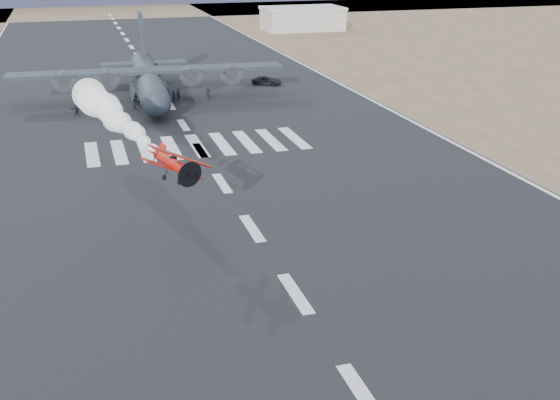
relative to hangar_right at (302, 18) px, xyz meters
name	(u,v)px	position (x,y,z in m)	size (l,w,h in m)	color
ground	(364,396)	(-46.00, -150.00, -3.01)	(500.00, 500.00, 0.00)	black
scrub_far	(105,7)	(-46.00, 80.00, -3.01)	(500.00, 80.00, 0.00)	brown
runway_markings	(183,125)	(-46.00, -90.00, -3.00)	(60.00, 260.00, 0.01)	silver
hangar_right	(302,18)	(0.00, 0.00, 0.00)	(20.50, 12.50, 5.90)	#ACA698
aerobatic_biplane	(174,164)	(-52.46, -127.41, 3.72)	(5.22, 5.30, 3.79)	#AD140B
smoke_trail	(101,104)	(-56.77, -105.91, 3.90)	(6.93, 26.10, 3.61)	white
transport_aircraft	(148,79)	(-48.34, -72.34, -0.02)	(40.18, 33.08, 11.61)	#1F282F
support_vehicle	(267,81)	(-28.44, -67.43, -2.33)	(2.26, 4.90, 1.36)	black
crew_a	(174,96)	(-45.07, -75.75, -2.19)	(0.60, 0.49, 1.64)	black
crew_b	(149,100)	(-49.00, -77.46, -2.12)	(0.86, 0.53, 1.77)	black
crew_c	(208,94)	(-40.04, -76.19, -2.12)	(1.15, 0.53, 1.78)	black
crew_d	(136,99)	(-50.71, -76.32, -2.09)	(1.07, 0.55, 1.83)	black
crew_e	(154,108)	(-48.94, -82.84, -2.17)	(0.82, 0.50, 1.68)	black
crew_f	(76,110)	(-59.19, -80.75, -2.16)	(1.58, 0.51, 1.70)	black
crew_g	(178,95)	(-44.39, -75.47, -2.07)	(0.69, 0.57, 1.89)	black
crew_h	(134,104)	(-51.25, -79.67, -2.19)	(0.80, 0.49, 1.64)	black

